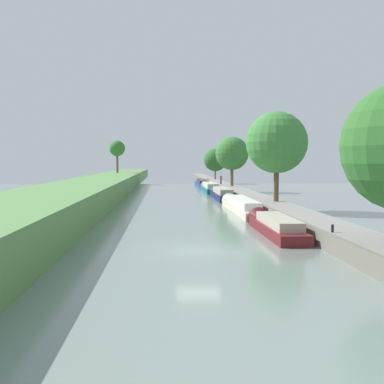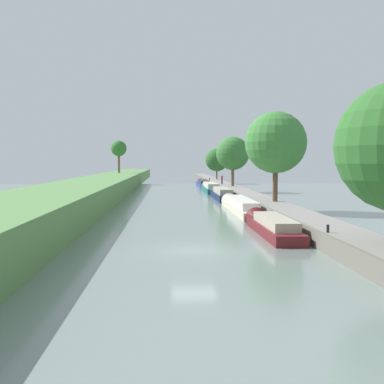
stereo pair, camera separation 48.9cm
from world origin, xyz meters
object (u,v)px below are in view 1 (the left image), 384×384
Objects in this scene: narrowboat_cream at (241,205)px; narrowboat_blue at (202,184)px; mooring_bollard_near at (332,228)px; person_walking at (221,179)px; narrowboat_teal at (209,188)px; mooring_bollard_far at (208,179)px; narrowboat_maroon at (274,225)px; narrowboat_navy at (221,194)px.

narrowboat_cream reaches higher than narrowboat_blue.
person_walking is at bearing 89.47° from mooring_bollard_near.
mooring_bollard_far is (2.01, 24.16, 0.60)m from narrowboat_teal.
person_walking is (2.48, -12.11, 1.34)m from narrowboat_blue.
narrowboat_teal is 52.65m from mooring_bollard_near.
narrowboat_teal is 0.97× the size of narrowboat_blue.
person_walking is 19.22m from mooring_bollard_far.
mooring_bollard_far is (1.84, 70.25, 0.70)m from narrowboat_maroon.
narrowboat_navy is (0.03, 30.88, 0.10)m from narrowboat_maroon.
mooring_bollard_far is at bearing 88.16° from narrowboat_cream.
narrowboat_teal is 33.74× the size of mooring_bollard_far.
narrowboat_navy is at bearing 92.78° from mooring_bollard_near.
narrowboat_cream is (0.06, 14.86, 0.04)m from narrowboat_maroon.
narrowboat_blue is 69.71m from mooring_bollard_near.
mooring_bollard_far is (0.00, 76.77, 0.00)m from mooring_bollard_near.
narrowboat_teal is 33.74× the size of mooring_bollard_near.
narrowboat_maroon is 25.48× the size of mooring_bollard_near.
person_walking is (2.37, 51.05, 1.34)m from narrowboat_maroon.
narrowboat_teal is at bearing 90.74° from narrowboat_navy.
mooring_bollard_far reaches higher than narrowboat_blue.
person_walking reaches higher than narrowboat_cream.
narrowboat_cream is 55.43m from mooring_bollard_far.
mooring_bollard_near reaches higher than narrowboat_blue.
narrowboat_blue is at bearing 101.56° from person_walking.
person_walking is at bearing 86.34° from narrowboat_cream.
narrowboat_navy is 8.14× the size of person_walking.
narrowboat_blue is 12.43m from person_walking.
narrowboat_blue is at bearing 91.60° from mooring_bollard_near.
narrowboat_blue is 7.39m from mooring_bollard_far.
person_walking is (2.32, 36.19, 1.30)m from narrowboat_cream.
narrowboat_teal is at bearing -117.14° from person_walking.
mooring_bollard_near is at bearing -90.00° from mooring_bollard_far.
mooring_bollard_near is (1.81, -37.39, 0.60)m from narrowboat_navy.
mooring_bollard_near reaches higher than narrowboat_cream.
narrowboat_maroon is at bearing 105.77° from mooring_bollard_near.
mooring_bollard_near is at bearing -88.40° from narrowboat_blue.
mooring_bollard_near is 76.77m from mooring_bollard_far.
narrowboat_maroon is 14.86m from narrowboat_cream.
narrowboat_maroon is 51.12m from person_walking.
person_walking reaches higher than mooring_bollard_far.
person_walking reaches higher than narrowboat_blue.
narrowboat_blue is at bearing 89.78° from narrowboat_teal.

